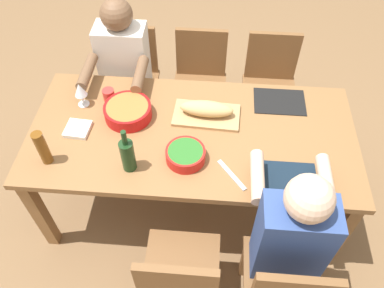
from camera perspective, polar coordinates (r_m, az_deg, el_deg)
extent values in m
plane|color=brown|center=(2.88, 0.00, -8.03)|extent=(8.00, 8.00, 0.00)
cube|color=olive|center=(2.30, 0.00, 1.45)|extent=(1.93, 0.91, 0.04)
cube|color=olive|center=(2.59, -21.44, -9.50)|extent=(0.07, 0.07, 0.70)
cube|color=olive|center=(2.50, 20.85, -12.41)|extent=(0.07, 0.07, 0.70)
cube|color=olive|center=(3.02, -16.79, 3.44)|extent=(0.07, 0.07, 0.70)
cube|color=olive|center=(2.94, 18.49, 1.37)|extent=(0.07, 0.07, 0.70)
cube|color=brown|center=(2.99, 1.07, 7.91)|extent=(0.40, 0.40, 0.03)
cube|color=brown|center=(2.99, 1.38, 13.27)|extent=(0.38, 0.04, 0.40)
cube|color=brown|center=(3.03, 4.01, 2.40)|extent=(0.04, 0.04, 0.42)
cube|color=brown|center=(3.04, -2.41, 2.78)|extent=(0.04, 0.04, 0.42)
cube|color=brown|center=(3.26, 4.22, 6.81)|extent=(0.04, 0.04, 0.42)
cube|color=brown|center=(3.28, -1.77, 7.15)|extent=(0.04, 0.04, 0.42)
cube|color=brown|center=(2.17, -1.53, -17.58)|extent=(0.40, 0.40, 0.03)
cube|color=brown|center=(1.91, -2.24, -20.21)|extent=(0.38, 0.04, 0.40)
cube|color=brown|center=(2.46, -5.12, -15.55)|extent=(0.04, 0.04, 0.42)
cube|color=brown|center=(2.44, 3.11, -16.17)|extent=(0.04, 0.04, 0.42)
cube|color=brown|center=(2.21, 13.03, -18.18)|extent=(0.40, 0.40, 0.03)
cube|color=brown|center=(2.45, 7.74, -16.37)|extent=(0.04, 0.04, 0.42)
cube|color=brown|center=(2.51, 15.81, -16.49)|extent=(0.04, 0.04, 0.42)
cylinder|color=#2D2D38|center=(2.47, 9.91, -15.26)|extent=(0.11, 0.11, 0.45)
cylinder|color=#2D2D38|center=(2.50, 13.68, -15.33)|extent=(0.11, 0.11, 0.45)
cube|color=#334C8C|center=(1.98, 14.40, -13.43)|extent=(0.34, 0.20, 0.55)
cylinder|color=beige|center=(1.98, 9.61, -4.75)|extent=(0.07, 0.30, 0.07)
cylinder|color=beige|center=(2.05, 19.10, -5.17)|extent=(0.07, 0.30, 0.07)
sphere|color=beige|center=(1.66, 16.86, -7.69)|extent=(0.21, 0.21, 0.21)
cube|color=brown|center=(3.06, -9.00, 8.35)|extent=(0.40, 0.40, 0.03)
cube|color=brown|center=(3.06, -8.87, 13.59)|extent=(0.38, 0.04, 0.40)
cube|color=brown|center=(3.06, -5.95, 2.98)|extent=(0.04, 0.04, 0.42)
cube|color=brown|center=(3.13, -12.10, 3.29)|extent=(0.04, 0.04, 0.42)
cube|color=brown|center=(3.30, -5.09, 7.31)|extent=(0.04, 0.04, 0.42)
cube|color=brown|center=(3.37, -10.87, 7.52)|extent=(0.04, 0.04, 0.42)
cylinder|color=#2D2D38|center=(3.04, -7.78, 2.54)|extent=(0.11, 0.11, 0.45)
cylinder|color=#2D2D38|center=(3.07, -10.72, 2.69)|extent=(0.11, 0.11, 0.45)
cube|color=white|center=(2.83, -9.94, 11.87)|extent=(0.34, 0.20, 0.55)
cylinder|color=brown|center=(2.51, -7.66, 10.12)|extent=(0.07, 0.30, 0.07)
cylinder|color=brown|center=(2.60, -15.15, 10.25)|extent=(0.07, 0.30, 0.07)
sphere|color=brown|center=(2.62, -11.07, 18.19)|extent=(0.21, 0.21, 0.21)
cube|color=brown|center=(3.01, 11.26, 7.22)|extent=(0.40, 0.40, 0.03)
cube|color=brown|center=(3.02, 11.72, 12.52)|extent=(0.38, 0.04, 0.40)
cube|color=brown|center=(3.08, 13.91, 1.75)|extent=(0.04, 0.04, 0.42)
cube|color=brown|center=(3.03, 7.60, 2.17)|extent=(0.04, 0.04, 0.42)
cube|color=brown|center=(3.31, 13.46, 6.15)|extent=(0.04, 0.04, 0.42)
cube|color=brown|center=(3.27, 7.57, 6.59)|extent=(0.04, 0.04, 0.42)
cylinder|color=red|center=(2.37, -9.40, 4.75)|extent=(0.29, 0.29, 0.08)
cylinder|color=orange|center=(2.35, -9.49, 5.21)|extent=(0.25, 0.25, 0.03)
cylinder|color=red|center=(2.13, -0.97, -1.61)|extent=(0.22, 0.22, 0.07)
cylinder|color=#2D7028|center=(2.11, -0.98, -1.22)|extent=(0.19, 0.19, 0.03)
cube|color=tan|center=(2.36, 2.13, 4.26)|extent=(0.41, 0.24, 0.02)
ellipsoid|color=tan|center=(2.33, 2.17, 5.20)|extent=(0.33, 0.13, 0.09)
cylinder|color=#193819|center=(2.07, -9.41, -1.71)|extent=(0.08, 0.08, 0.20)
cylinder|color=#193819|center=(1.96, -9.94, 0.90)|extent=(0.03, 0.03, 0.09)
cylinder|color=brown|center=(2.21, -21.13, -0.54)|extent=(0.06, 0.06, 0.22)
cylinder|color=silver|center=(2.53, -15.59, 5.69)|extent=(0.07, 0.07, 0.01)
cylinder|color=silver|center=(2.51, -15.79, 6.34)|extent=(0.01, 0.01, 0.07)
cone|color=silver|center=(2.45, -16.18, 7.68)|extent=(0.08, 0.08, 0.08)
cube|color=#142333|center=(2.13, 13.75, -5.03)|extent=(0.32, 0.23, 0.01)
cylinder|color=red|center=(2.50, -12.12, 7.06)|extent=(0.07, 0.07, 0.08)
cube|color=black|center=(2.52, 12.74, 6.10)|extent=(0.32, 0.23, 0.01)
cube|color=silver|center=(2.10, 5.85, -4.53)|extent=(0.16, 0.20, 0.01)
cube|color=white|center=(2.38, -16.45, 2.13)|extent=(0.15, 0.15, 0.02)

